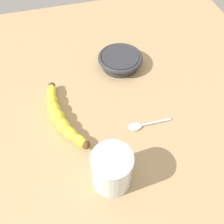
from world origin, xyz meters
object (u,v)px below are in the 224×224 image
banana (60,116)px  ceramic_bowl (120,60)px  smoothie_glass (112,170)px  teaspoon (138,126)px

banana → ceramic_bowl: (15.36, -20.07, 0.38)cm
smoothie_glass → banana: bearing=23.7°
smoothie_glass → ceramic_bowl: size_ratio=0.73×
teaspoon → ceramic_bowl: bearing=-94.3°
banana → teaspoon: 19.26cm
banana → ceramic_bowl: 25.28cm
ceramic_bowl → teaspoon: bearing=174.3°
teaspoon → smoothie_glass: bearing=50.8°
smoothie_glass → ceramic_bowl: 35.97cm
banana → ceramic_bowl: same height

